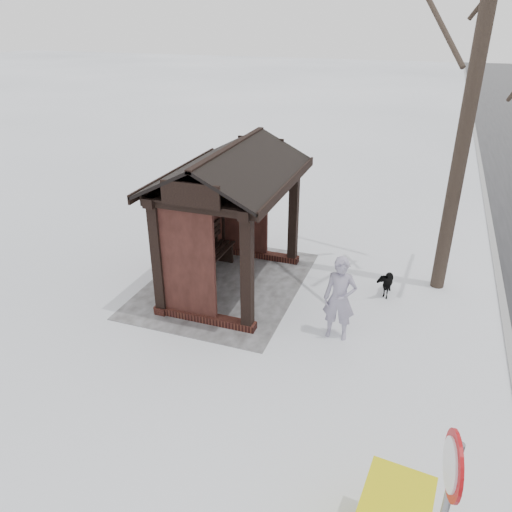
{
  "coord_description": "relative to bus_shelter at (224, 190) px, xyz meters",
  "views": [
    {
      "loc": [
        8.81,
        3.69,
        5.38
      ],
      "look_at": [
        0.76,
        0.8,
        1.2
      ],
      "focal_mm": 35.0,
      "sensor_mm": 36.0,
      "label": 1
    }
  ],
  "objects": [
    {
      "name": "trampled_patch",
      "position": [
        0.0,
        -0.04,
        -2.16
      ],
      "size": [
        4.2,
        3.2,
        0.02
      ],
      "primitive_type": "cube",
      "color": "#939398",
      "rests_on": "ground"
    },
    {
      "name": "road_sign",
      "position": [
        5.5,
        4.39,
        -0.49
      ],
      "size": [
        0.59,
        0.14,
        2.33
      ],
      "rotation": [
        0.0,
        0.0,
        0.17
      ],
      "color": "gray",
      "rests_on": "ground"
    },
    {
      "name": "dog",
      "position": [
        -0.77,
        3.3,
        -1.88
      ],
      "size": [
        0.67,
        0.31,
        0.57
      ],
      "primitive_type": "imported",
      "rotation": [
        0.0,
        0.0,
        1.57
      ],
      "color": "black",
      "rests_on": "ground"
    },
    {
      "name": "bus_shelter",
      "position": [
        0.0,
        0.0,
        0.0
      ],
      "size": [
        3.6,
        2.4,
        3.09
      ],
      "color": "#3D1A16",
      "rests_on": "ground"
    },
    {
      "name": "pedestrian",
      "position": [
        1.12,
        2.67,
        -1.37
      ],
      "size": [
        0.4,
        0.59,
        1.6
      ],
      "primitive_type": "imported",
      "rotation": [
        0.0,
        0.0,
        1.6
      ],
      "color": "#948DA5",
      "rests_on": "ground"
    },
    {
      "name": "kerb",
      "position": [
        0.0,
        5.66,
        -2.16
      ],
      "size": [
        120.0,
        0.15,
        0.06
      ],
      "primitive_type": "cube",
      "color": "gray",
      "rests_on": "ground"
    },
    {
      "name": "ground",
      "position": [
        0.0,
        0.16,
        -2.17
      ],
      "size": [
        120.0,
        120.0,
        0.0
      ],
      "primitive_type": "plane",
      "color": "white",
      "rests_on": "ground"
    }
  ]
}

